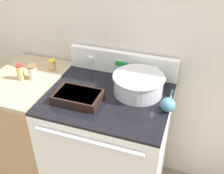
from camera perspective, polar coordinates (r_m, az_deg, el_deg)
kitchen_wall at (r=1.86m, az=3.07°, el=12.83°), size 8.00×0.05×2.50m
stove_range at (r=2.00m, az=-0.72°, el=-12.76°), size 0.80×0.70×0.92m
control_panel at (r=1.91m, az=2.33°, el=5.25°), size 0.80×0.07×0.17m
side_counter at (r=2.23m, az=-16.56°, el=-8.28°), size 0.48×0.67×0.93m
mixing_bowl at (r=1.70m, az=5.78°, el=0.85°), size 0.34×0.34×0.13m
casserole_dish at (r=1.65m, az=-7.40°, el=-2.05°), size 0.29×0.19×0.06m
ladle at (r=1.58m, az=12.12°, el=-3.73°), size 0.09×0.27×0.09m
spice_jar_yellow_cap at (r=1.99m, az=-12.85°, el=4.71°), size 0.05×0.05×0.09m
spice_jar_brown_cap at (r=1.91m, az=-16.87°, el=3.14°), size 0.07×0.07×0.10m
spice_jar_red_cap at (r=1.93m, az=-19.34°, el=3.11°), size 0.05×0.05×0.11m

